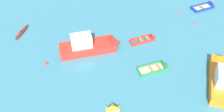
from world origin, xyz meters
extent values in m
cube|color=red|center=(-2.76, 20.83, 0.46)|extent=(6.51, 3.97, 0.92)
cone|color=red|center=(0.27, 21.85, 0.51)|extent=(1.73, 2.08, 1.78)
cube|color=white|center=(-3.34, 20.63, 1.55)|extent=(2.59, 2.15, 1.25)
cube|color=black|center=(-2.41, 20.94, 1.80)|extent=(0.63, 1.42, 0.55)
cone|color=yellow|center=(0.60, 13.50, 0.23)|extent=(1.13, 0.86, 1.05)
cube|color=beige|center=(4.28, 18.43, 0.04)|extent=(3.02, 2.15, 0.09)
cube|color=#288C3D|center=(4.04, 18.97, 0.17)|extent=(2.71, 1.27, 0.35)
cube|color=#288C3D|center=(4.52, 17.90, 0.17)|extent=(2.71, 1.27, 0.35)
cube|color=#288C3D|center=(2.94, 17.83, 0.17)|extent=(0.58, 1.10, 0.35)
cone|color=#288C3D|center=(5.68, 19.06, 0.19)|extent=(1.07, 1.30, 1.12)
cube|color=#937047|center=(4.14, 18.37, 0.24)|extent=(0.71, 1.08, 0.03)
cube|color=#937047|center=(4.92, 18.72, 0.24)|extent=(0.71, 1.08, 0.03)
ellipsoid|color=maroon|center=(-11.29, 23.34, 0.14)|extent=(0.96, 3.08, 0.27)
torus|color=black|center=(-11.29, 23.34, 0.26)|extent=(0.42, 0.42, 0.06)
cube|color=orange|center=(10.72, 17.24, 0.45)|extent=(3.13, 6.30, 0.91)
cone|color=orange|center=(11.39, 20.31, 0.50)|extent=(1.81, 1.52, 1.59)
cube|color=white|center=(10.59, 16.65, 1.55)|extent=(1.79, 2.41, 1.29)
cube|color=#4C4C51|center=(3.28, 23.00, 0.04)|extent=(2.85, 2.05, 0.08)
cube|color=red|center=(3.05, 23.44, 0.16)|extent=(2.57, 1.33, 0.32)
cube|color=red|center=(3.50, 22.55, 0.16)|extent=(2.57, 1.33, 0.32)
cube|color=red|center=(2.01, 22.36, 0.16)|extent=(0.53, 0.92, 0.32)
cone|color=red|center=(4.60, 23.66, 0.17)|extent=(1.01, 1.15, 0.96)
cube|color=#937047|center=(3.15, 22.93, 0.22)|extent=(0.66, 0.93, 0.03)
cube|color=#937047|center=(3.89, 23.30, 0.22)|extent=(0.66, 0.93, 0.03)
cube|color=beige|center=(11.67, 30.75, 0.05)|extent=(3.14, 2.40, 0.10)
cube|color=navy|center=(11.38, 31.30, 0.19)|extent=(2.75, 1.52, 0.39)
cube|color=navy|center=(11.96, 30.21, 0.19)|extent=(2.75, 1.52, 0.39)
cube|color=navy|center=(10.31, 30.03, 0.19)|extent=(0.67, 1.12, 0.39)
cone|color=navy|center=(13.09, 31.51, 0.21)|extent=(1.17, 1.37, 1.17)
cube|color=#937047|center=(11.53, 30.68, 0.27)|extent=(0.80, 1.12, 0.03)
sphere|color=red|center=(10.08, 26.97, 0.00)|extent=(0.35, 0.35, 0.35)
sphere|color=red|center=(-6.84, 18.36, 0.00)|extent=(0.45, 0.45, 0.45)
sphere|color=red|center=(8.51, 29.22, 0.00)|extent=(0.35, 0.35, 0.35)
camera|label=1|loc=(1.55, 1.46, 17.91)|focal=38.08mm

